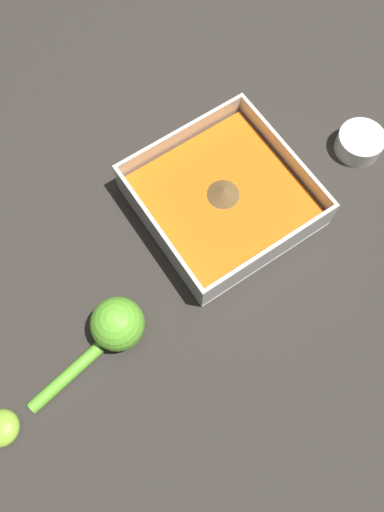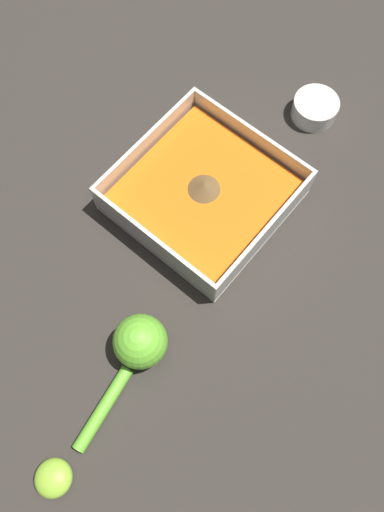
# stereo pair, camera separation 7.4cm
# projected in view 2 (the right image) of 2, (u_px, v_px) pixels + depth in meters

# --- Properties ---
(ground_plane) EXTENTS (4.00, 4.00, 0.00)m
(ground_plane) POSITION_uv_depth(u_px,v_px,m) (233.00, 210.00, 0.81)
(ground_plane) COLOR #332D28
(square_dish) EXTENTS (0.25, 0.25, 0.07)m
(square_dish) POSITION_uv_depth(u_px,v_px,m) (204.00, 194.00, 0.80)
(square_dish) COLOR silver
(square_dish) RESTS_ON ground_plane
(spice_bowl) EXTENTS (0.08, 0.08, 0.03)m
(spice_bowl) POSITION_uv_depth(u_px,v_px,m) (315.00, 109.00, 0.86)
(spice_bowl) COLOR silver
(spice_bowl) RESTS_ON ground_plane
(lemon_squeezer) EXTENTS (0.20, 0.08, 0.08)m
(lemon_squeezer) POSITION_uv_depth(u_px,v_px,m) (137.00, 347.00, 0.69)
(lemon_squeezer) COLOR #6BC633
(lemon_squeezer) RESTS_ON ground_plane
(lemon_half) EXTENTS (0.05, 0.05, 0.03)m
(lemon_half) POSITION_uv_depth(u_px,v_px,m) (53.00, 478.00, 0.65)
(lemon_half) COLOR #93CC38
(lemon_half) RESTS_ON ground_plane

